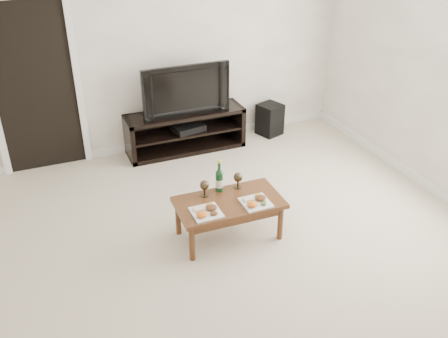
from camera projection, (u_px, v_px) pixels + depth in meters
The scene contains 13 objects.
floor at pixel (251, 264), 4.68m from camera, with size 5.50×5.50×0.00m, color #BEB299.
back_wall at pixel (160, 51), 6.29m from camera, with size 5.00×0.04×2.60m, color white.
doorway at pixel (36, 89), 5.88m from camera, with size 0.90×0.02×2.05m, color black.
media_console at pixel (185, 131), 6.63m from camera, with size 1.57×0.45×0.55m, color black.
television at pixel (184, 88), 6.34m from camera, with size 1.14×0.15×0.66m, color black.
av_receiver at pixel (188, 127), 6.61m from camera, with size 0.40×0.30×0.08m, color black.
subwoofer at pixel (270, 119), 7.10m from camera, with size 0.30×0.30×0.45m, color black.
coffee_table at pixel (229, 219), 4.97m from camera, with size 1.04×0.57×0.42m, color #522A16.
plate_left at pixel (206, 210), 4.66m from camera, with size 0.27×0.27×0.07m, color white.
plate_right at pixel (256, 201), 4.81m from camera, with size 0.27×0.27×0.07m, color white.
wine_bottle at pixel (219, 175), 4.95m from camera, with size 0.07×0.07×0.35m, color #0F391A.
goblet_left at pixel (204, 188), 4.91m from camera, with size 0.09×0.09×0.17m, color #39301F, non-canonical shape.
goblet_right at pixel (238, 180), 5.04m from camera, with size 0.09×0.09×0.17m, color #39301F, non-canonical shape.
Camera 1 is at (-1.63, -3.28, 3.06)m, focal length 40.00 mm.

